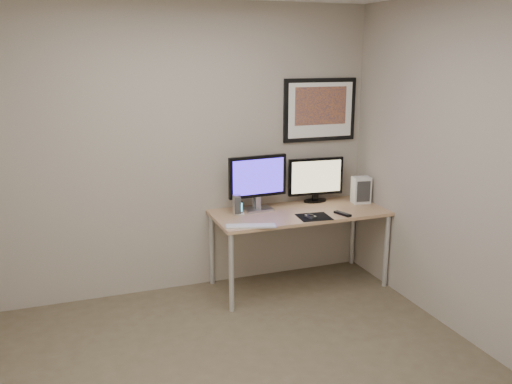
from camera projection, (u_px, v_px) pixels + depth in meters
The scene contains 14 objects.
floor at pixel (245, 383), 3.62m from camera, with size 3.60×3.60×0.00m, color #4E4431.
room at pixel (222, 130), 3.63m from camera, with size 3.60×3.60×3.60m.
desk at pixel (299, 218), 5.02m from camera, with size 1.60×0.70×0.73m.
framed_art at pixel (320, 110), 5.20m from camera, with size 0.75×0.04×0.60m.
monitor_large at pixel (258, 180), 4.97m from camera, with size 0.57×0.20×0.51m.
monitor_tv at pixel (316, 179), 5.27m from camera, with size 0.56×0.15×0.44m.
speaker_left at pixel (237, 205), 4.88m from camera, with size 0.07×0.07×0.18m, color #AEAEB3.
speaker_right at pixel (256, 200), 5.05m from camera, with size 0.07×0.07×0.18m, color #AEAEB3.
phone_dock at pixel (240, 208), 4.89m from camera, with size 0.06×0.06×0.12m, color black.
keyboard at pixel (251, 226), 4.55m from camera, with size 0.43×0.11×0.01m, color silver.
mousepad at pixel (314, 217), 4.82m from camera, with size 0.28×0.25×0.00m, color black.
mouse at pixel (310, 216), 4.80m from camera, with size 0.05×0.09×0.03m, color black.
remote at pixel (343, 214), 4.89m from camera, with size 0.05×0.18×0.02m, color black.
fan_unit at pixel (361, 190), 5.26m from camera, with size 0.17×0.12×0.26m, color silver.
Camera 1 is at (-1.02, -3.03, 2.13)m, focal length 38.00 mm.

